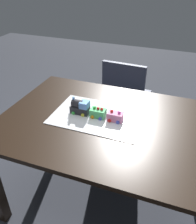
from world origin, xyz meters
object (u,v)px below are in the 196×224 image
object	(u,v)px
chair	(126,97)
cake_car_hopper_mint_green	(98,113)
cake_locomotive	(80,107)
cake_car_flatbed_bubblegum	(115,116)
dining_table	(107,134)

from	to	relation	value
chair	cake_car_hopper_mint_green	distance (m)	0.86
chair	cake_locomotive	bearing A→B (deg)	84.84
chair	cake_car_flatbed_bubblegum	xyz separation A→B (m)	(0.13, -0.81, 0.30)
chair	dining_table	bearing A→B (deg)	98.86
chair	cake_car_hopper_mint_green	world-z (taller)	chair
chair	cake_car_flatbed_bubblegum	world-z (taller)	chair
dining_table	cake_car_flatbed_bubblegum	bearing A→B (deg)	28.58
dining_table	chair	size ratio (longest dim) A/B	1.63
dining_table	cake_car_flatbed_bubblegum	size ratio (longest dim) A/B	14.00
cake_car_flatbed_bubblegum	cake_locomotive	bearing A→B (deg)	-180.00
cake_locomotive	chair	bearing A→B (deg)	81.63
cake_locomotive	cake_car_flatbed_bubblegum	bearing A→B (deg)	0.00
cake_locomotive	cake_car_hopper_mint_green	world-z (taller)	cake_locomotive
cake_car_hopper_mint_green	cake_car_flatbed_bubblegum	size ratio (longest dim) A/B	1.00
cake_car_flatbed_bubblegum	chair	bearing A→B (deg)	99.01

